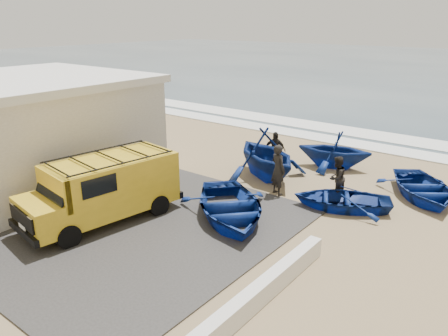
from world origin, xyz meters
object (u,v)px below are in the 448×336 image
Objects in this scene: fisherman_back at (275,150)px; fisherman_front at (278,170)px; boat_near_left at (230,207)px; boat_mid_left at (266,153)px; building at (18,131)px; boat_far_left at (334,149)px; boat_near_right at (342,199)px; fisherman_middle at (337,178)px; boat_mid_right at (423,188)px; van at (105,187)px; parapet at (258,294)px.

fisherman_front is at bearing -75.69° from fisherman_back.
boat_near_left is 4.51m from boat_mid_left.
building is 10.94m from fisherman_back.
boat_far_left is at bearing 45.19° from building.
boat_mid_left is (-3.94, 1.07, 0.72)m from boat_near_right.
boat_near_right is at bearing 45.74° from fisherman_middle.
boat_mid_right is 1.19× the size of boat_far_left.
fisherman_front is (3.38, 5.55, -0.20)m from van.
van is 1.23× the size of boat_near_left.
parapet is at bearing -80.02° from fisherman_back.
parapet is 1.10× the size of van.
boat_mid_left is 2.04× the size of fisherman_front.
boat_near_left reaches higher than parapet.
boat_near_right is 1.03m from fisherman_middle.
fisherman_front is at bearing -103.97° from boat_mid_left.
building is at bearing 146.53° from boat_near_left.
fisherman_middle reaches higher than boat_mid_right.
van is 8.33m from boat_near_right.
building reaches higher than boat_mid_left.
van is at bearing -120.81° from fisherman_back.
parapet is at bearing 1.97° from van.
parapet is 1.35× the size of boat_near_left.
boat_near_left is 3.00m from fisherman_front.
boat_far_left is (-2.18, 4.09, 0.51)m from boat_near_right.
fisherman_back is at bearing 44.60° from boat_mid_left.
boat_near_left is at bearing -133.61° from boat_mid_left.
boat_far_left is at bearing 77.57° from van.
boat_far_left is at bearing -177.99° from boat_near_right.
building is 5.92m from van.
fisherman_front is 1.20× the size of fisherman_middle.
boat_mid_right is at bearing 136.29° from fisherman_middle.
van reaches higher than boat_mid_right.
boat_near_right is 0.84× the size of boat_mid_left.
fisherman_front is (-4.58, -3.07, 0.60)m from boat_mid_right.
fisherman_front is (-0.36, -4.36, 0.14)m from boat_far_left.
building is 10.29m from boat_mid_left.
building reaches higher than fisherman_middle.
building is at bearing 159.70° from boat_mid_left.
parapet is at bearing 140.22° from fisherman_front.
fisherman_back reaches higher than boat_near_right.
parapet is (12.50, -1.00, -1.89)m from building.
parapet is 6.76m from van.
fisherman_front is at bearing 40.11° from boat_near_left.
fisherman_middle is (-1.31, 7.26, 0.56)m from parapet.
building reaches higher than fisherman_front.
boat_mid_left is 1.25× the size of boat_far_left.
van is 1.34× the size of boat_mid_left.
fisherman_back is at bearing 149.28° from boat_mid_right.
boat_mid_right is (7.96, 8.61, -0.80)m from van.
boat_near_left is at bearing -162.77° from boat_mid_right.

